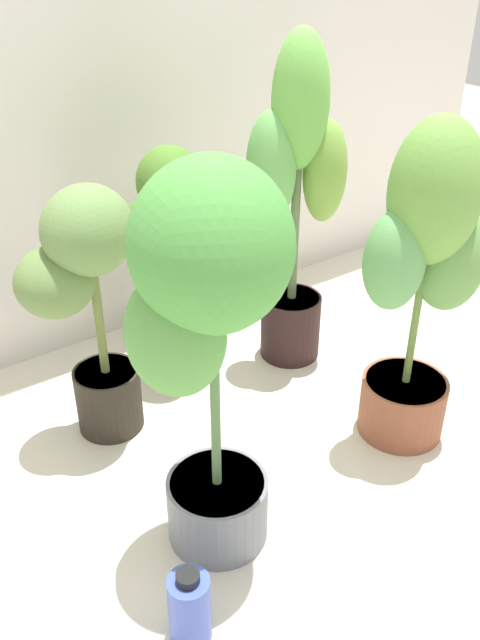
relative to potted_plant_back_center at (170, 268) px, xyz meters
name	(u,v)px	position (x,y,z in m)	size (l,w,h in m)	color
ground_plane	(285,462)	(0.02, -0.55, -0.35)	(8.00, 8.00, 0.00)	silver
mylar_back_wall	(106,14)	(0.02, 0.31, 0.65)	(3.20, 0.01, 2.00)	silver
potted_plant_back_center	(170,268)	(0.00, 0.00, 0.00)	(0.28, 0.26, 0.71)	slate
potted_plant_back_right	(296,194)	(0.34, -0.15, 0.20)	(0.32, 0.23, 1.00)	#301C1C
potted_plant_front_left	(206,321)	(-0.27, -0.64, 0.23)	(0.43, 0.43, 0.90)	slate
potted_plant_back_left	(85,292)	(-0.32, -0.14, 0.08)	(0.37, 0.29, 0.71)	#2C261D
potted_plant_front_right	(424,271)	(0.36, -0.62, 0.15)	(0.37, 0.29, 0.88)	brown
nutrient_bottle	(190,608)	(-0.45, -0.83, -0.27)	(0.08, 0.08, 0.18)	#445BC2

